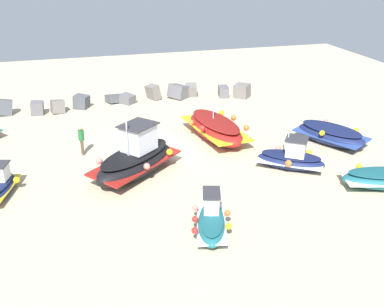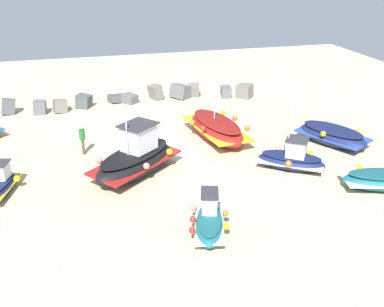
{
  "view_description": "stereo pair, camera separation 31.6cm",
  "coord_description": "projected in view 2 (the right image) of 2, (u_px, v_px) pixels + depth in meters",
  "views": [
    {
      "loc": [
        -4.73,
        -23.19,
        10.35
      ],
      "look_at": [
        1.05,
        -2.78,
        0.9
      ],
      "focal_mm": 42.52,
      "sensor_mm": 36.0,
      "label": 1
    },
    {
      "loc": [
        -4.43,
        -23.27,
        10.35
      ],
      "look_at": [
        1.05,
        -2.78,
        0.9
      ],
      "focal_mm": 42.52,
      "sensor_mm": 36.0,
      "label": 2
    }
  ],
  "objects": [
    {
      "name": "fishing_boat_5",
      "position": [
        209.0,
        221.0,
        18.2
      ],
      "size": [
        2.01,
        3.26,
        1.55
      ],
      "rotation": [
        0.0,
        0.0,
        1.28
      ],
      "color": "#1E6670",
      "rests_on": "ground_plane"
    },
    {
      "name": "breakwater_rocks",
      "position": [
        148.0,
        96.0,
        33.93
      ],
      "size": [
        18.55,
        2.98,
        1.3
      ],
      "color": "#4C5156",
      "rests_on": "ground_plane"
    },
    {
      "name": "person_walking",
      "position": [
        82.0,
        138.0,
        24.99
      ],
      "size": [
        0.32,
        0.32,
        1.67
      ],
      "rotation": [
        0.0,
        0.0,
        3.3
      ],
      "color": "brown",
      "rests_on": "ground_plane"
    },
    {
      "name": "fishing_boat_0",
      "position": [
        136.0,
        158.0,
        22.75
      ],
      "size": [
        5.28,
        4.92,
        3.24
      ],
      "rotation": [
        0.0,
        0.0,
        0.7
      ],
      "color": "black",
      "rests_on": "ground_plane"
    },
    {
      "name": "fishing_boat_1",
      "position": [
        216.0,
        128.0,
        27.21
      ],
      "size": [
        3.13,
        5.75,
        3.1
      ],
      "rotation": [
        0.0,
        0.0,
        4.86
      ],
      "color": "maroon",
      "rests_on": "ground_plane"
    },
    {
      "name": "fishing_boat_6",
      "position": [
        332.0,
        135.0,
        26.48
      ],
      "size": [
        3.64,
        4.66,
        1.12
      ],
      "rotation": [
        0.0,
        0.0,
        5.2
      ],
      "color": "navy",
      "rests_on": "ground_plane"
    },
    {
      "name": "ground_plane",
      "position": [
        161.0,
        151.0,
        25.79
      ],
      "size": [
        53.07,
        53.07,
        0.0
      ],
      "primitive_type": "plane",
      "color": "beige"
    },
    {
      "name": "fishing_boat_2",
      "position": [
        292.0,
        159.0,
        23.45
      ],
      "size": [
        3.68,
        3.21,
        3.47
      ],
      "rotation": [
        0.0,
        0.0,
        5.66
      ],
      "color": "navy",
      "rests_on": "ground_plane"
    }
  ]
}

